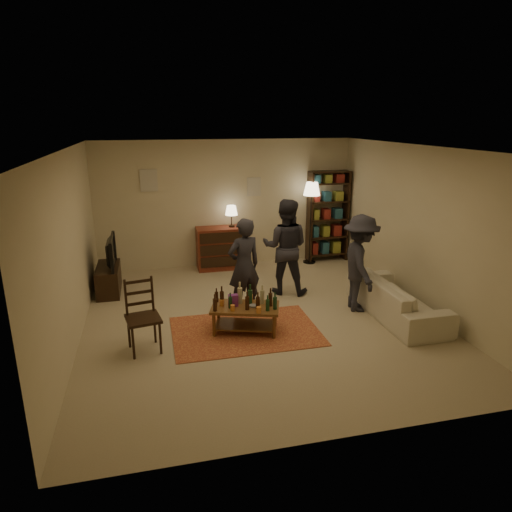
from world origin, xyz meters
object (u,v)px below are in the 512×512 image
object	(u,v)px
floor_lamp	(312,195)
person_by_sofa	(360,263)
dresser	(221,247)
person_left	(244,266)
dining_chair	(142,313)
bookshelf	(328,215)
tv_stand	(108,272)
sofa	(397,298)
coffee_table	(245,308)
person_right	(285,247)

from	to	relation	value
floor_lamp	person_by_sofa	bearing A→B (deg)	-92.18
dresser	person_left	size ratio (longest dim) A/B	0.85
dresser	floor_lamp	world-z (taller)	floor_lamp
dining_chair	dresser	size ratio (longest dim) A/B	0.76
dining_chair	person_by_sofa	world-z (taller)	person_by_sofa
bookshelf	dining_chair	bearing A→B (deg)	-140.38
bookshelf	person_by_sofa	world-z (taller)	bookshelf
tv_stand	person_left	distance (m)	2.71
tv_stand	person_left	xyz separation A→B (m)	(2.26, -1.44, 0.41)
floor_lamp	person_left	world-z (taller)	floor_lamp
tv_stand	bookshelf	size ratio (longest dim) A/B	0.52
person_by_sofa	sofa	bearing A→B (deg)	-117.93
dining_chair	dresser	distance (m)	3.69
tv_stand	person_left	world-z (taller)	person_left
coffee_table	dining_chair	distance (m)	1.52
coffee_table	floor_lamp	size ratio (longest dim) A/B	0.63
person_right	person_by_sofa	bearing A→B (deg)	156.52
person_left	dining_chair	bearing A→B (deg)	13.43
person_right	dresser	bearing A→B (deg)	-37.62
tv_stand	person_by_sofa	xyz separation A→B (m)	(4.14, -1.81, 0.43)
person_right	person_by_sofa	world-z (taller)	person_right
person_left	person_right	world-z (taller)	person_right
tv_stand	bookshelf	world-z (taller)	bookshelf
person_by_sofa	tv_stand	bearing A→B (deg)	76.43
bookshelf	sofa	xyz separation A→B (m)	(-0.05, -3.18, -0.73)
sofa	person_by_sofa	world-z (taller)	person_by_sofa
dining_chair	dresser	bearing A→B (deg)	53.31
person_left	bookshelf	bearing A→B (deg)	-151.85
sofa	tv_stand	bearing A→B (deg)	64.66
person_left	person_by_sofa	world-z (taller)	person_by_sofa
dining_chair	bookshelf	distance (m)	5.31
dresser	bookshelf	distance (m)	2.50
person_left	person_right	size ratio (longest dim) A/B	0.91
bookshelf	person_left	xyz separation A→B (m)	(-2.43, -2.42, -0.24)
dresser	person_right	size ratio (longest dim) A/B	0.78
dresser	bookshelf	size ratio (longest dim) A/B	0.67
bookshelf	person_left	size ratio (longest dim) A/B	1.26
dresser	floor_lamp	xyz separation A→B (m)	(1.99, -0.06, 1.06)
floor_lamp	person_right	world-z (taller)	floor_lamp
coffee_table	sofa	xyz separation A→B (m)	(2.53, -0.00, -0.08)
floor_lamp	person_by_sofa	xyz separation A→B (m)	(-0.10, -2.66, -0.72)
dining_chair	floor_lamp	bearing A→B (deg)	31.41
dining_chair	person_left	xyz separation A→B (m)	(1.65, 0.96, 0.25)
dining_chair	person_by_sofa	bearing A→B (deg)	-0.99
dresser	bookshelf	world-z (taller)	bookshelf
bookshelf	person_left	world-z (taller)	bookshelf
tv_stand	person_right	distance (m)	3.30
person_by_sofa	bookshelf	bearing A→B (deg)	-1.05
dining_chair	person_left	size ratio (longest dim) A/B	0.65
person_by_sofa	person_left	bearing A→B (deg)	88.83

